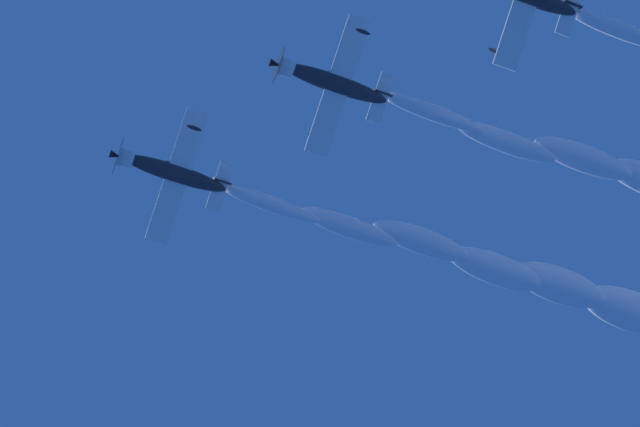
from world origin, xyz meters
name	(u,v)px	position (x,y,z in m)	size (l,w,h in m)	color
airplane_lead	(171,172)	(-2.93, 4.44, 73.90)	(8.64, 9.04, 3.79)	#232328
airplane_left_wingman	(331,82)	(0.98, -8.07, 73.77)	(8.64, 9.09, 3.66)	#232328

